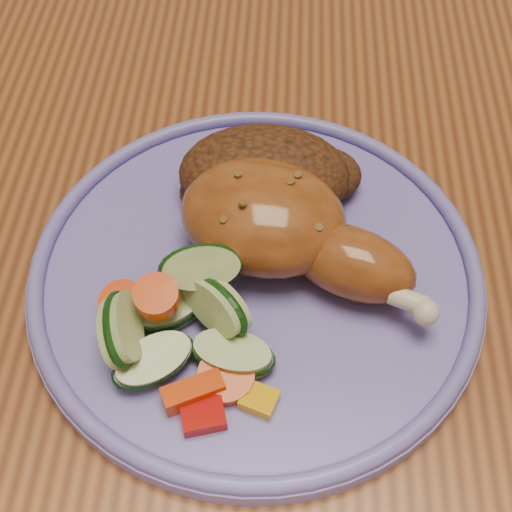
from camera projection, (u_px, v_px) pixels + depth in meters
The scene contains 6 objects.
dining_table at pixel (378, 276), 0.55m from camera, with size 0.90×1.40×0.75m.
plate at pixel (256, 276), 0.44m from camera, with size 0.28×0.28×0.01m, color #6B61B6.
plate_rim at pixel (256, 266), 0.43m from camera, with size 0.27×0.27×0.01m, color #6B61B6.
chicken_leg at pixel (284, 228), 0.42m from camera, with size 0.16×0.12×0.05m.
rice_pilaf at pixel (268, 176), 0.45m from camera, with size 0.12×0.08×0.05m.
vegetable_pile at pixel (183, 326), 0.39m from camera, with size 0.11×0.11×0.05m.
Camera 1 is at (-0.08, -0.32, 1.11)m, focal length 50.00 mm.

